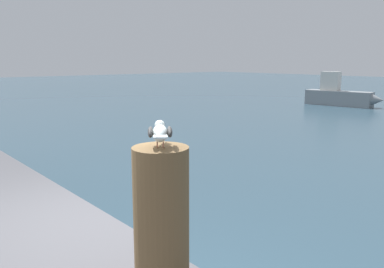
% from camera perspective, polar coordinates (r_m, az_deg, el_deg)
% --- Properties ---
extents(mooring_post, '(0.35, 0.35, 0.91)m').
position_cam_1_polar(mooring_post, '(2.54, -4.39, -11.92)').
color(mooring_post, brown).
rests_on(mooring_post, harbor_quay).
extents(seagull, '(0.35, 0.27, 0.14)m').
position_cam_1_polar(seagull, '(2.39, -4.58, 0.25)').
color(seagull, tan).
rests_on(seagull, mooring_post).
extents(boat_grey, '(4.35, 1.42, 1.91)m').
position_cam_1_polar(boat_grey, '(24.16, 20.60, 5.14)').
color(boat_grey, gray).
rests_on(boat_grey, ground_plane).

